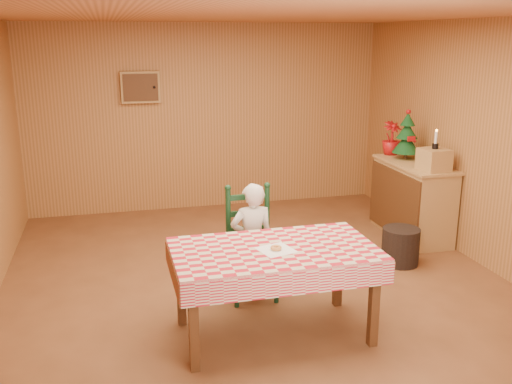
{
  "coord_description": "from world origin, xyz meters",
  "views": [
    {
      "loc": [
        -1.34,
        -4.98,
        2.42
      ],
      "look_at": [
        0.0,
        0.2,
        0.95
      ],
      "focal_mm": 40.0,
      "sensor_mm": 36.0,
      "label": 1
    }
  ],
  "objects_px": {
    "ladder_chair": "(251,245)",
    "shelf_unit": "(412,200)",
    "dining_table": "(274,257)",
    "crate": "(434,160)",
    "storage_bin": "(400,246)",
    "seated_child": "(252,242)",
    "christmas_tree": "(407,137)"
  },
  "relations": [
    {
      "from": "dining_table",
      "to": "crate",
      "type": "relative_size",
      "value": 5.52
    },
    {
      "from": "seated_child",
      "to": "crate",
      "type": "height_order",
      "value": "crate"
    },
    {
      "from": "christmas_tree",
      "to": "storage_bin",
      "type": "bearing_deg",
      "value": -118.75
    },
    {
      "from": "seated_child",
      "to": "storage_bin",
      "type": "bearing_deg",
      "value": -167.41
    },
    {
      "from": "crate",
      "to": "shelf_unit",
      "type": "bearing_deg",
      "value": 91.23
    },
    {
      "from": "ladder_chair",
      "to": "crate",
      "type": "distance_m",
      "value": 2.52
    },
    {
      "from": "ladder_chair",
      "to": "crate",
      "type": "relative_size",
      "value": 3.6
    },
    {
      "from": "storage_bin",
      "to": "crate",
      "type": "bearing_deg",
      "value": 34.82
    },
    {
      "from": "dining_table",
      "to": "christmas_tree",
      "type": "bearing_deg",
      "value": 42.85
    },
    {
      "from": "crate",
      "to": "storage_bin",
      "type": "bearing_deg",
      "value": -145.18
    },
    {
      "from": "ladder_chair",
      "to": "seated_child",
      "type": "relative_size",
      "value": 0.96
    },
    {
      "from": "shelf_unit",
      "to": "christmas_tree",
      "type": "xyz_separation_m",
      "value": [
        0.01,
        0.25,
        0.74
      ]
    },
    {
      "from": "ladder_chair",
      "to": "shelf_unit",
      "type": "relative_size",
      "value": 0.87
    },
    {
      "from": "dining_table",
      "to": "seated_child",
      "type": "height_order",
      "value": "seated_child"
    },
    {
      "from": "shelf_unit",
      "to": "christmas_tree",
      "type": "distance_m",
      "value": 0.79
    },
    {
      "from": "seated_child",
      "to": "storage_bin",
      "type": "relative_size",
      "value": 2.78
    },
    {
      "from": "ladder_chair",
      "to": "shelf_unit",
      "type": "bearing_deg",
      "value": 25.99
    },
    {
      "from": "crate",
      "to": "christmas_tree",
      "type": "relative_size",
      "value": 0.48
    },
    {
      "from": "shelf_unit",
      "to": "crate",
      "type": "relative_size",
      "value": 4.13
    },
    {
      "from": "ladder_chair",
      "to": "storage_bin",
      "type": "xyz_separation_m",
      "value": [
        1.77,
        0.34,
        -0.3
      ]
    },
    {
      "from": "dining_table",
      "to": "storage_bin",
      "type": "height_order",
      "value": "dining_table"
    },
    {
      "from": "ladder_chair",
      "to": "dining_table",
      "type": "bearing_deg",
      "value": -90.0
    },
    {
      "from": "christmas_tree",
      "to": "storage_bin",
      "type": "distance_m",
      "value": 1.57
    },
    {
      "from": "shelf_unit",
      "to": "christmas_tree",
      "type": "height_order",
      "value": "christmas_tree"
    },
    {
      "from": "christmas_tree",
      "to": "seated_child",
      "type": "bearing_deg",
      "value": -148.35
    },
    {
      "from": "storage_bin",
      "to": "christmas_tree",
      "type": "bearing_deg",
      "value": 61.25
    },
    {
      "from": "dining_table",
      "to": "storage_bin",
      "type": "bearing_deg",
      "value": 32.46
    },
    {
      "from": "ladder_chair",
      "to": "seated_child",
      "type": "xyz_separation_m",
      "value": [
        0.0,
        -0.06,
        0.06
      ]
    },
    {
      "from": "dining_table",
      "to": "christmas_tree",
      "type": "relative_size",
      "value": 2.67
    },
    {
      "from": "shelf_unit",
      "to": "storage_bin",
      "type": "bearing_deg",
      "value": -125.33
    },
    {
      "from": "seated_child",
      "to": "christmas_tree",
      "type": "distance_m",
      "value": 2.83
    },
    {
      "from": "crate",
      "to": "storage_bin",
      "type": "relative_size",
      "value": 0.74
    }
  ]
}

